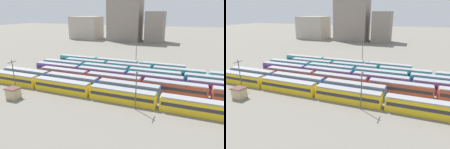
{
  "view_description": "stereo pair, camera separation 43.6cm",
  "coord_description": "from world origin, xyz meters",
  "views": [
    {
      "loc": [
        41.3,
        -45.56,
        22.83
      ],
      "look_at": [
        17.13,
        15.6,
        2.04
      ],
      "focal_mm": 31.53,
      "sensor_mm": 36.0,
      "label": 1
    },
    {
      "loc": [
        41.71,
        -45.4,
        22.83
      ],
      "look_at": [
        17.13,
        15.6,
        2.04
      ],
      "focal_mm": 31.53,
      "sensor_mm": 36.0,
      "label": 2
    }
  ],
  "objects": [
    {
      "name": "catenary_pole_2",
      "position": [
        30.56,
        -2.8,
        5.38
      ],
      "size": [
        0.24,
        3.2,
        9.67
      ],
      "color": "#4C4C51",
      "rests_on": "ground_plane"
    },
    {
      "name": "train_track_3",
      "position": [
        41.33,
        15.6,
        1.9
      ],
      "size": [
        112.5,
        3.06,
        3.75
      ],
      "color": "#6B429E",
      "rests_on": "ground_plane"
    },
    {
      "name": "catenary_pole_1",
      "position": [
        20.74,
        34.35,
        5.73
      ],
      "size": [
        0.24,
        3.2,
        10.36
      ],
      "color": "#4C4C51",
      "rests_on": "ground_plane"
    },
    {
      "name": "signal_hut",
      "position": [
        -2.68,
        -8.81,
        1.55
      ],
      "size": [
        3.6,
        3.0,
        3.04
      ],
      "color": "#C6B284",
      "rests_on": "ground_plane"
    },
    {
      "name": "catenary_pole_0",
      "position": [
        -7.83,
        -3.24,
        5.13
      ],
      "size": [
        0.24,
        3.2,
        9.2
      ],
      "color": "#4C4C51",
      "rests_on": "ground_plane"
    },
    {
      "name": "train_track_5",
      "position": [
        38.59,
        26.0,
        1.9
      ],
      "size": [
        93.6,
        3.06,
        3.75
      ],
      "color": "teal",
      "rests_on": "ground_plane"
    },
    {
      "name": "distant_building_1",
      "position": [
        -10.81,
        116.23,
        21.45
      ],
      "size": [
        26.95,
        17.76,
        42.9
      ],
      "primitive_type": "cube",
      "color": "gray",
      "rests_on": "ground_plane"
    },
    {
      "name": "distant_building_2",
      "position": [
        14.34,
        116.23,
        11.86
      ],
      "size": [
        14.23,
        15.47,
        23.72
      ],
      "primitive_type": "cube",
      "color": "gray",
      "rests_on": "ground_plane"
    },
    {
      "name": "train_track_6",
      "position": [
        13.1,
        31.2,
        1.9
      ],
      "size": [
        55.8,
        3.06,
        3.75
      ],
      "color": "teal",
      "rests_on": "ground_plane"
    },
    {
      "name": "train_track_2",
      "position": [
        47.97,
        10.4,
        1.9
      ],
      "size": [
        112.5,
        3.06,
        3.75
      ],
      "color": "#BC4C38",
      "rests_on": "ground_plane"
    },
    {
      "name": "ground_plane",
      "position": [
        0.0,
        15.6,
        0.0
      ],
      "size": [
        600.0,
        600.0,
        0.0
      ],
      "primitive_type": "plane",
      "color": "slate"
    },
    {
      "name": "train_track_1",
      "position": [
        7.38,
        5.2,
        1.9
      ],
      "size": [
        55.8,
        3.06,
        3.75
      ],
      "color": "#4C70BC",
      "rests_on": "ground_plane"
    },
    {
      "name": "distant_building_0",
      "position": [
        -47.49,
        116.23,
        9.71
      ],
      "size": [
        25.01,
        20.59,
        19.42
      ],
      "primitive_type": "cube",
      "color": "#B2A899",
      "rests_on": "ground_plane"
    },
    {
      "name": "train_track_4",
      "position": [
        30.95,
        20.8,
        1.9
      ],
      "size": [
        93.6,
        3.06,
        3.75
      ],
      "color": "teal",
      "rests_on": "ground_plane"
    },
    {
      "name": "train_track_0",
      "position": [
        35.63,
        0.0,
        1.9
      ],
      "size": [
        112.5,
        3.06,
        3.75
      ],
      "color": "yellow",
      "rests_on": "ground_plane"
    }
  ]
}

